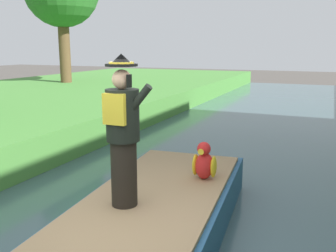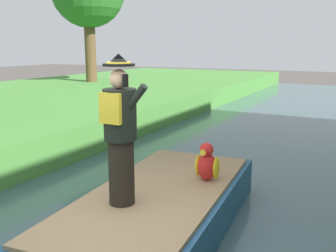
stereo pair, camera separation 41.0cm
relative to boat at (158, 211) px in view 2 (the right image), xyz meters
The scene contains 3 objects.
boat is the anchor object (origin of this frame).
person_pirate 1.38m from the boat, 107.67° to the right, with size 0.61×0.42×1.85m.
parrot_plush 1.00m from the boat, 58.65° to the left, with size 0.36×0.34×0.57m.
Camera 2 is at (2.42, -3.22, 2.64)m, focal length 40.85 mm.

